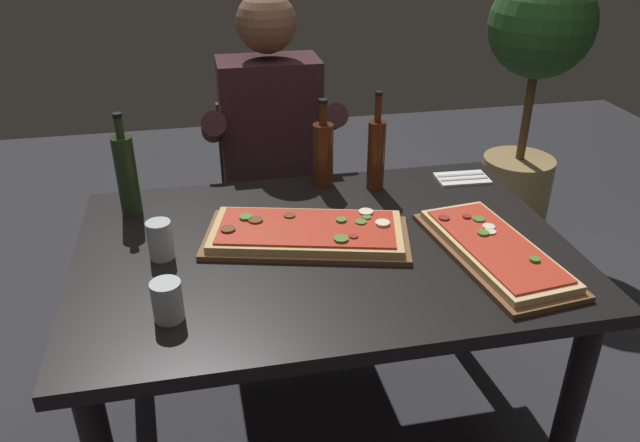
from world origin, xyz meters
TOP-DOWN VIEW (x-y plane):
  - ground_plane at (0.00, 0.00)m, footprint 6.40×6.40m
  - dining_table at (0.00, 0.00)m, footprint 1.40×0.96m
  - pizza_rectangular_front at (-0.04, 0.04)m, footprint 0.64×0.42m
  - pizza_rectangular_left at (0.45, -0.16)m, footprint 0.30×0.56m
  - wine_bottle_dark at (0.25, 0.34)m, footprint 0.06×0.06m
  - oil_bottle_amber at (0.08, 0.40)m, footprint 0.07×0.07m
  - vinegar_bottle_green at (-0.55, 0.31)m, footprint 0.06×0.06m
  - tumbler_near_camera at (-0.43, -0.27)m, footprint 0.07×0.07m
  - tumbler_far_side at (-0.45, 0.02)m, footprint 0.07×0.07m
  - napkin_cutlery_set at (0.57, 0.35)m, footprint 0.18×0.12m
  - diner_chair at (-0.05, 0.86)m, footprint 0.44×0.44m
  - seated_diner at (-0.05, 0.74)m, footprint 0.53×0.41m
  - potted_plant_corner at (1.31, 1.24)m, footprint 0.50×0.50m

SIDE VIEW (x-z plane):
  - ground_plane at x=0.00m, z-range 0.00..0.00m
  - diner_chair at x=-0.05m, z-range 0.05..0.92m
  - dining_table at x=0.00m, z-range 0.27..1.01m
  - seated_diner at x=-0.05m, z-range 0.08..1.41m
  - napkin_cutlery_set at x=0.57m, z-range 0.74..0.75m
  - pizza_rectangular_left at x=0.45m, z-range 0.73..0.78m
  - pizza_rectangular_front at x=-0.04m, z-range 0.74..0.78m
  - tumbler_near_camera at x=-0.43m, z-range 0.74..0.84m
  - tumbler_far_side at x=-0.45m, z-range 0.74..0.85m
  - potted_plant_corner at x=1.31m, z-range 0.15..1.48m
  - oil_bottle_amber at x=0.08m, z-range 0.71..1.01m
  - wine_bottle_dark at x=0.25m, z-range 0.70..1.04m
  - vinegar_bottle_green at x=-0.55m, z-range 0.71..1.04m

